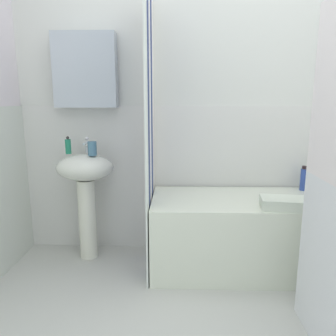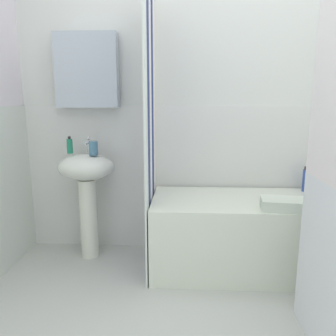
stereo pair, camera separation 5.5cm
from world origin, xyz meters
name	(u,v)px [view 2 (the right image)]	position (x,y,z in m)	size (l,w,h in m)	color
wall_back_tiled	(207,114)	(-0.06, 1.26, 1.14)	(3.60, 0.18, 2.40)	silver
sink	(87,183)	(-0.99, 1.03, 0.61)	(0.44, 0.34, 0.84)	white
faucet	(88,145)	(-0.99, 1.11, 0.90)	(0.03, 0.12, 0.12)	silver
soap_dispenser	(70,146)	(-1.12, 1.07, 0.90)	(0.04, 0.04, 0.14)	#1F7B5A
toothbrush_cup	(93,148)	(-0.92, 1.00, 0.89)	(0.07, 0.07, 0.11)	teal
bathtub	(256,234)	(0.30, 0.90, 0.27)	(1.53, 0.64, 0.54)	silver
shower_curtain	(150,135)	(-0.48, 0.90, 1.00)	(0.01, 0.64, 2.00)	white
lotion_bottle	(323,181)	(0.86, 1.16, 0.62)	(0.05, 0.05, 0.16)	#2D292B
conditioner_bottle	(306,180)	(0.71, 1.13, 0.63)	(0.05, 0.05, 0.20)	#304A9F
towel_folded	(286,204)	(0.43, 0.68, 0.58)	(0.31, 0.19, 0.07)	silver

